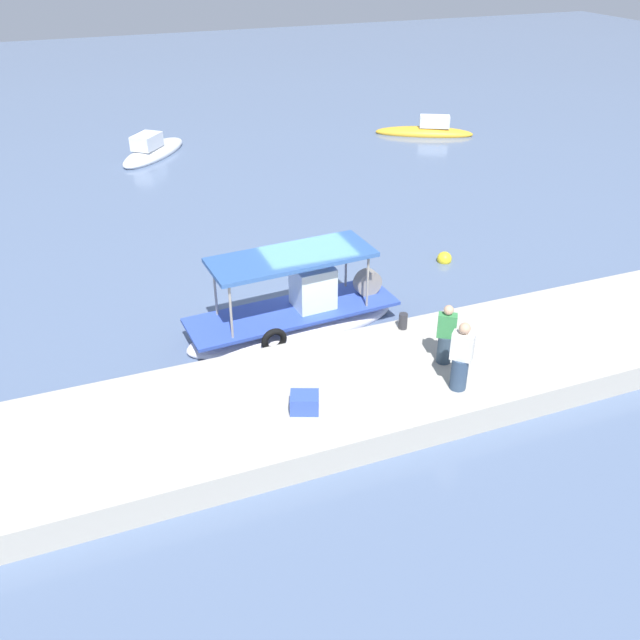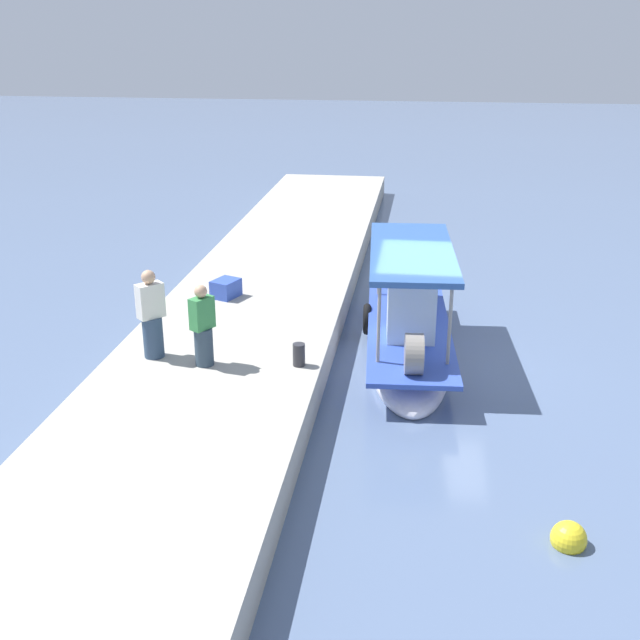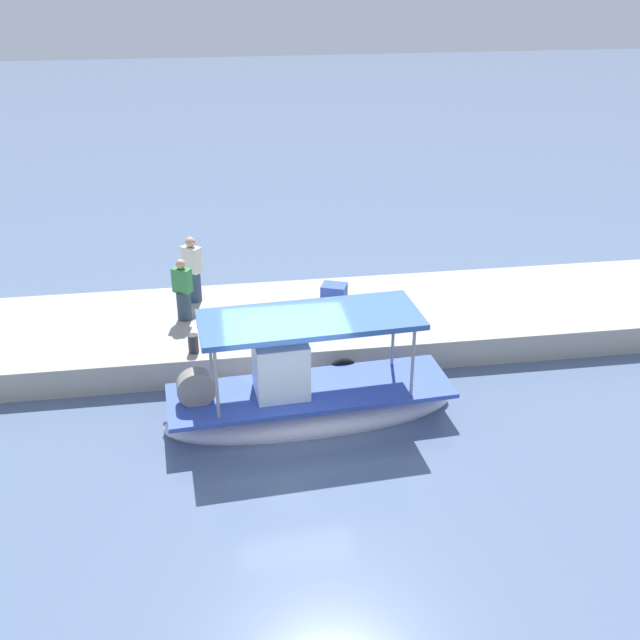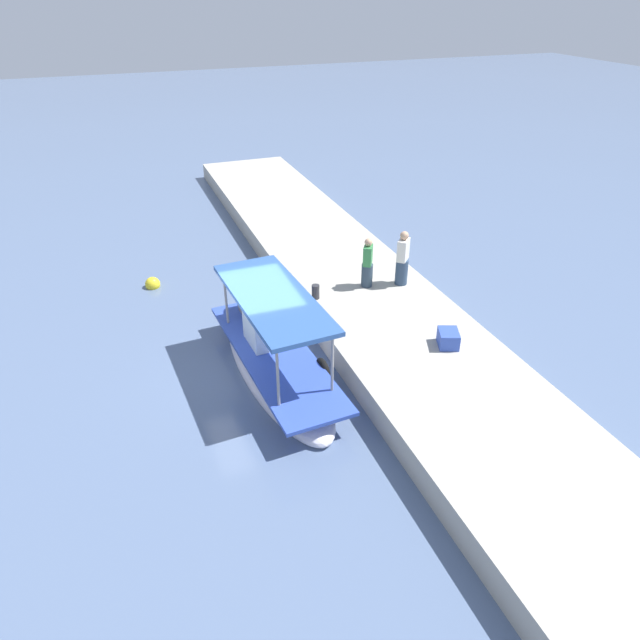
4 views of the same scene
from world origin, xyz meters
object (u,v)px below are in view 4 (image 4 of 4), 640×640
(cargo_crate, at_px, (448,338))
(marker_buoy, at_px, (153,284))
(main_fishing_boat, at_px, (275,360))
(fisherman_by_crate, at_px, (367,265))
(fisherman_near_bollard, at_px, (402,261))
(mooring_bollard, at_px, (316,292))

(cargo_crate, bearing_deg, marker_buoy, 41.83)
(main_fishing_boat, distance_m, fisherman_by_crate, 4.76)
(main_fishing_boat, relative_size, fisherman_near_bollard, 3.61)
(fisherman_near_bollard, xyz_separation_m, fisherman_by_crate, (0.25, 1.10, -0.08))
(fisherman_near_bollard, height_order, marker_buoy, fisherman_near_bollard)
(fisherman_near_bollard, relative_size, marker_buoy, 3.48)
(mooring_bollard, distance_m, marker_buoy, 6.11)
(cargo_crate, xyz_separation_m, marker_buoy, (7.75, 6.94, -0.84))
(fisherman_by_crate, bearing_deg, fisherman_near_bollard, -102.64)
(main_fishing_boat, bearing_deg, fisherman_by_crate, -56.17)
(fisherman_by_crate, bearing_deg, main_fishing_boat, 123.83)
(fisherman_by_crate, xyz_separation_m, mooring_bollard, (-0.21, 1.82, -0.51))
(mooring_bollard, bearing_deg, fisherman_near_bollard, -90.69)
(main_fishing_boat, relative_size, mooring_bollard, 14.44)
(mooring_bollard, height_order, marker_buoy, mooring_bollard)
(cargo_crate, distance_m, marker_buoy, 10.43)
(cargo_crate, bearing_deg, main_fishing_boat, 72.99)
(main_fishing_boat, height_order, fisherman_near_bollard, fisherman_near_bollard)
(fisherman_near_bollard, bearing_deg, main_fishing_boat, 115.27)
(main_fishing_boat, xyz_separation_m, fisherman_near_bollard, (2.34, -4.96, 1.09))
(main_fishing_boat, relative_size, fisherman_by_crate, 3.98)
(mooring_bollard, bearing_deg, cargo_crate, -147.26)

